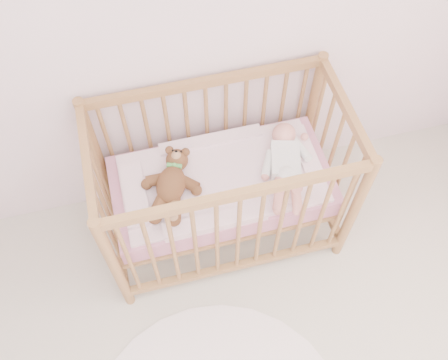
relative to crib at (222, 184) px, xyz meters
name	(u,v)px	position (x,y,z in m)	size (l,w,h in m)	color
wall_back	(160,22)	(-0.19, 0.40, 0.85)	(4.00, 0.02, 2.70)	silver
crib	(222,184)	(0.00, 0.00, 0.00)	(1.36, 0.76, 1.00)	#9C7042
mattress	(222,186)	(0.00, 0.00, -0.01)	(1.22, 0.62, 0.13)	#CF819B
blanket	(222,178)	(0.00, 0.00, 0.06)	(1.10, 0.58, 0.06)	#F3A8BE
baby	(285,160)	(0.35, -0.02, 0.14)	(0.29, 0.60, 0.14)	white
teddy_bear	(171,184)	(-0.28, -0.02, 0.15)	(0.34, 0.49, 0.14)	brown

